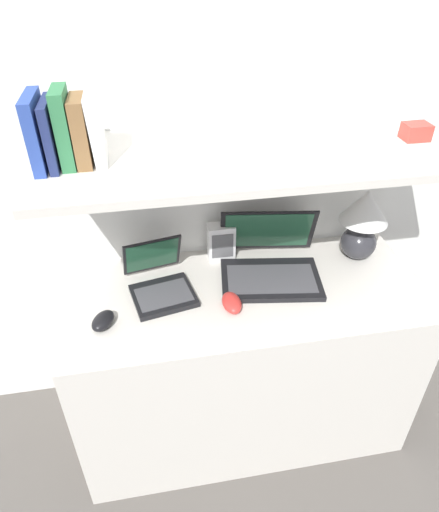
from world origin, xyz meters
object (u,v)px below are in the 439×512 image
object	(u,v)px
book_navy	(51,134)
book_white	(96,129)
laptop_large	(270,263)
book_green	(64,128)
router_box	(221,242)
book_blue	(37,132)
computer_mouse	(232,303)
shelf_gadget	(416,132)
laptop_small	(160,282)
table_lamp	(363,220)
book_brown	(81,131)
second_mouse	(103,321)

from	to	relation	value
book_navy	book_white	distance (m)	0.13
laptop_large	book_white	world-z (taller)	book_white
book_green	book_navy	bearing A→B (deg)	180.00
laptop_large	book_navy	distance (m)	0.89
router_box	book_navy	bearing A→B (deg)	-163.50
router_box	book_blue	xyz separation A→B (m)	(-0.56, -0.16, 0.55)
book_white	computer_mouse	bearing A→B (deg)	-21.47
laptop_large	shelf_gadget	distance (m)	0.68
computer_mouse	router_box	bearing A→B (deg)	86.61
laptop_small	table_lamp	bearing A→B (deg)	5.70
laptop_small	shelf_gadget	bearing A→B (deg)	0.89
book_green	book_white	bearing A→B (deg)	0.00
table_lamp	shelf_gadget	xyz separation A→B (m)	(0.08, -0.07, 0.37)
table_lamp	book_brown	size ratio (longest dim) A/B	1.53
book_brown	shelf_gadget	distance (m)	1.07
book_navy	shelf_gadget	world-z (taller)	book_navy
second_mouse	book_green	distance (m)	0.63
router_box	book_blue	world-z (taller)	book_blue
laptop_small	router_box	distance (m)	0.31
computer_mouse	book_white	bearing A→B (deg)	158.53
second_mouse	book_green	bearing A→B (deg)	98.50
computer_mouse	book_green	size ratio (longest dim) A/B	0.52
book_white	laptop_small	bearing A→B (deg)	-5.71
table_lamp	book_brown	distance (m)	1.08
book_green	router_box	bearing A→B (deg)	17.75
computer_mouse	book_brown	size ratio (longest dim) A/B	0.59
shelf_gadget	laptop_small	bearing A→B (deg)	-179.11
laptop_large	shelf_gadget	size ratio (longest dim) A/B	4.92
laptop_small	book_navy	distance (m)	0.63
router_box	book_navy	world-z (taller)	book_navy
book_brown	book_blue	bearing A→B (deg)	180.00
book_brown	computer_mouse	bearing A→B (deg)	-19.43
laptop_small	book_blue	xyz separation A→B (m)	(-0.30, 0.01, 0.58)
laptop_small	router_box	xyz separation A→B (m)	(0.26, 0.17, 0.03)
book_brown	book_green	bearing A→B (deg)	180.00
second_mouse	router_box	xyz separation A→B (m)	(0.46, 0.32, 0.05)
table_lamp	book_navy	bearing A→B (deg)	-176.44
laptop_small	book_brown	world-z (taller)	book_brown
book_brown	shelf_gadget	size ratio (longest dim) A/B	2.30
table_lamp	book_white	bearing A→B (deg)	-175.96
second_mouse	book_white	world-z (taller)	book_white
book_blue	book_navy	world-z (taller)	book_blue
laptop_small	book_white	distance (m)	0.59
laptop_large	computer_mouse	distance (m)	0.25
laptop_small	second_mouse	world-z (taller)	laptop_small
second_mouse	book_brown	bearing A→B (deg)	82.78
computer_mouse	book_navy	distance (m)	0.79
laptop_small	book_white	world-z (taller)	book_white
laptop_small	computer_mouse	xyz separation A→B (m)	(0.24, -0.14, -0.02)
laptop_large	second_mouse	xyz separation A→B (m)	(-0.62, -0.18, -0.03)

